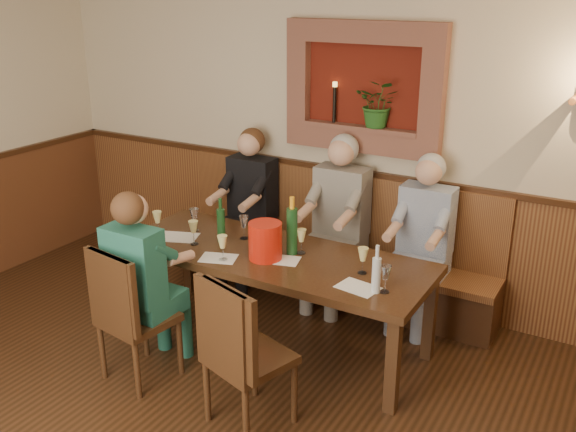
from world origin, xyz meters
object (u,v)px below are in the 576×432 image
object	(u,v)px
person_bench_right	(420,257)
wine_bottle_green_a	(292,230)
chair_near_right	(248,382)
water_bottle	(376,274)
chair_near_left	(138,340)
person_bench_left	(248,220)
spittoon_bucket	(265,241)
bench	(328,260)
person_bench_mid	(336,236)
wine_bottle_green_b	(221,224)
person_chair_front	(146,299)
dining_table	(273,262)

from	to	relation	value
person_bench_right	wine_bottle_green_a	xyz separation A→B (m)	(-0.74, -0.77, 0.35)
chair_near_right	water_bottle	distance (m)	1.07
person_bench_right	chair_near_left	bearing A→B (deg)	-129.83
chair_near_right	wine_bottle_green_a	bearing A→B (deg)	121.40
person_bench_left	water_bottle	size ratio (longest dim) A/B	4.34
spittoon_bucket	water_bottle	world-z (taller)	water_bottle
bench	person_bench_right	world-z (taller)	person_bench_right
chair_near_left	water_bottle	bearing A→B (deg)	33.24
wine_bottle_green_a	water_bottle	size ratio (longest dim) A/B	1.35
person_bench_mid	bench	bearing A→B (deg)	138.20
wine_bottle_green_b	water_bottle	size ratio (longest dim) A/B	1.07
person_bench_left	person_chair_front	distance (m)	1.63
person_chair_front	person_bench_left	bearing A→B (deg)	97.59
bench	chair_near_left	bearing A→B (deg)	-107.38
chair_near_left	wine_bottle_green_b	world-z (taller)	wine_bottle_green_b
chair_near_right	person_chair_front	world-z (taller)	person_chair_front
person_bench_mid	person_bench_right	distance (m)	0.75
bench	person_bench_right	xyz separation A→B (m)	(0.87, -0.11, 0.26)
spittoon_bucket	wine_bottle_green_a	xyz separation A→B (m)	(0.12, 0.18, 0.05)
person_chair_front	spittoon_bucket	xyz separation A→B (m)	(0.57, 0.67, 0.32)
water_bottle	bench	bearing A→B (deg)	128.33
chair_near_right	water_bottle	size ratio (longest dim) A/B	3.13
spittoon_bucket	person_bench_mid	bearing A→B (deg)	82.74
water_bottle	spittoon_bucket	bearing A→B (deg)	173.58
person_bench_mid	wine_bottle_green_a	world-z (taller)	person_bench_mid
person_chair_front	wine_bottle_green_b	size ratio (longest dim) A/B	3.92
dining_table	spittoon_bucket	distance (m)	0.24
chair_near_left	person_bench_left	world-z (taller)	person_bench_left
dining_table	spittoon_bucket	size ratio (longest dim) A/B	8.65
bench	person_bench_left	xyz separation A→B (m)	(-0.79, -0.11, 0.27)
chair_near_right	person_chair_front	size ratio (longest dim) A/B	0.75
bench	person_bench_mid	xyz separation A→B (m)	(0.12, -0.11, 0.29)
spittoon_bucket	wine_bottle_green_b	distance (m)	0.49
chair_near_left	spittoon_bucket	world-z (taller)	spittoon_bucket
bench	person_chair_front	distance (m)	1.83
bench	person_chair_front	bearing A→B (deg)	-108.35
bench	spittoon_bucket	bearing A→B (deg)	-89.98
wine_bottle_green_a	spittoon_bucket	bearing A→B (deg)	-125.01
wine_bottle_green_a	water_bottle	bearing A→B (deg)	-19.46
person_bench_left	person_bench_right	distance (m)	1.65
chair_near_left	water_bottle	size ratio (longest dim) A/B	3.05
bench	chair_near_right	bearing A→B (deg)	-78.70
dining_table	bench	size ratio (longest dim) A/B	0.80
dining_table	person_bench_right	distance (m)	1.21
chair_near_right	wine_bottle_green_b	distance (m)	1.39
person_bench_right	person_bench_mid	bearing A→B (deg)	-179.84
chair_near_left	bench	bearing A→B (deg)	81.27
person_bench_left	wine_bottle_green_b	bearing A→B (deg)	-69.48
person_bench_left	person_chair_front	world-z (taller)	person_bench_left
dining_table	wine_bottle_green_b	xyz separation A→B (m)	(-0.47, 0.00, 0.22)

